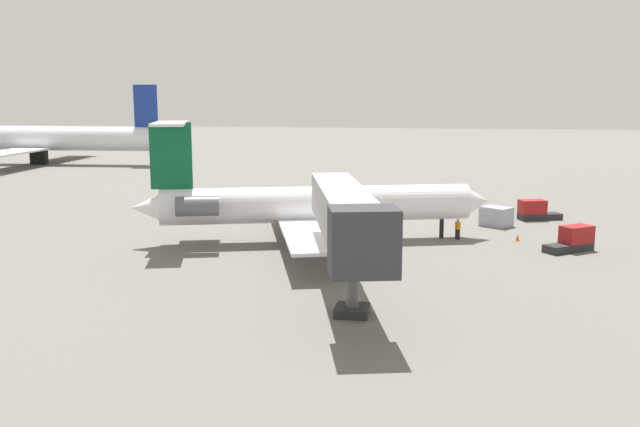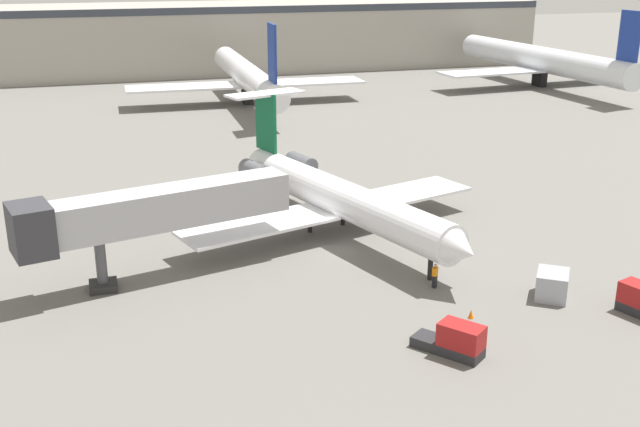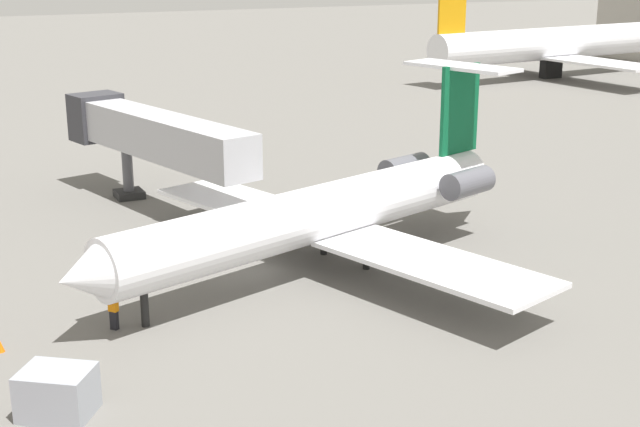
% 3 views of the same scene
% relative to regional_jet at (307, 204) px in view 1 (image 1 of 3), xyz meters
% --- Properties ---
extents(ground_plane, '(400.00, 400.00, 0.10)m').
position_rel_regional_jet_xyz_m(ground_plane, '(-0.64, -3.13, -3.15)').
color(ground_plane, '#66635E').
extents(regional_jet, '(25.77, 28.27, 9.62)m').
position_rel_regional_jet_xyz_m(regional_jet, '(0.00, 0.00, 0.00)').
color(regional_jet, white).
rests_on(regional_jet, ground_plane).
extents(jet_bridge, '(18.67, 7.37, 6.51)m').
position_rel_regional_jet_xyz_m(jet_bridge, '(-15.11, -5.19, 1.72)').
color(jet_bridge, '#ADADB2').
rests_on(jet_bridge, ground_plane).
extents(ground_crew_marshaller, '(0.47, 0.46, 1.69)m').
position_rel_regional_jet_xyz_m(ground_crew_marshaller, '(3.04, -11.97, -2.24)').
color(ground_crew_marshaller, black).
rests_on(ground_crew_marshaller, ground_plane).
extents(baggage_tug_lead, '(2.60, 4.24, 1.90)m').
position_rel_regional_jet_xyz_m(baggage_tug_lead, '(13.48, -19.48, -2.26)').
color(baggage_tug_lead, '#262628').
rests_on(baggage_tug_lead, ground_plane).
extents(baggage_tug_trailing, '(3.52, 4.04, 1.90)m').
position_rel_regional_jet_xyz_m(baggage_tug_trailing, '(0.28, -20.48, -2.26)').
color(baggage_tug_trailing, '#262628').
rests_on(baggage_tug_trailing, ground_plane).
extents(cargo_container_uld, '(3.01, 3.13, 1.74)m').
position_rel_regional_jet_xyz_m(cargo_container_uld, '(9.56, -15.55, -2.23)').
color(cargo_container_uld, '#999EA8').
rests_on(cargo_container_uld, ground_plane).
extents(traffic_cone_near, '(0.36, 0.36, 0.55)m').
position_rel_regional_jet_xyz_m(traffic_cone_near, '(3.22, -16.75, -2.82)').
color(traffic_cone_near, orange).
rests_on(traffic_cone_near, ground_plane).
extents(parked_airliner_centre, '(36.12, 42.77, 13.46)m').
position_rel_regional_jet_xyz_m(parked_airliner_centre, '(54.40, 57.26, 1.22)').
color(parked_airliner_centre, silver).
rests_on(parked_airliner_centre, ground_plane).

